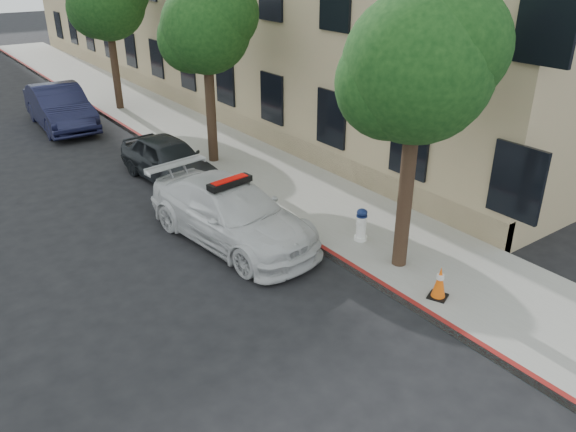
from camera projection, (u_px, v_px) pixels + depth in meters
The scene contains 11 objects.
ground at pixel (233, 272), 11.92m from camera, with size 120.00×120.00×0.00m, color black.
sidewalk at pixel (178, 129), 21.09m from camera, with size 3.20×50.00×0.15m, color gray.
curb_strip at pixel (139, 136), 20.27m from camera, with size 0.12×50.00×0.15m, color maroon.
tree_near at pixel (420, 66), 10.17m from camera, with size 2.92×2.82×5.62m.
tree_mid at pixel (207, 28), 16.05m from camera, with size 2.77×2.64×5.43m.
tree_far at pixel (107, 0), 21.78m from camera, with size 3.10×3.00×5.81m.
police_car at pixel (231, 213), 12.92m from camera, with size 2.54×5.00×1.54m.
parked_car_mid at pixel (169, 160), 16.34m from camera, with size 1.54×3.82×1.30m, color black.
parked_car_far at pixel (60, 107), 21.18m from camera, with size 1.68×4.82×1.59m, color black.
fire_hydrant at pixel (361, 225), 12.75m from camera, with size 0.33×0.30×0.78m.
traffic_cone at pixel (440, 282), 10.65m from camera, with size 0.45×0.45×0.66m.
Camera 1 is at (-5.10, -8.96, 6.21)m, focal length 35.00 mm.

